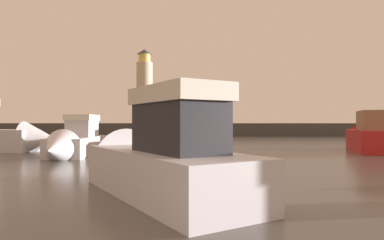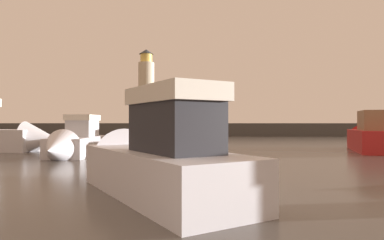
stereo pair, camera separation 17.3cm
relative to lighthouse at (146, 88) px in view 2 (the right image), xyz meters
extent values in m
plane|color=#4C4742|center=(6.53, -25.69, -7.39)|extent=(220.00, 220.00, 0.00)
cube|color=#423F3D|center=(6.53, 0.00, -6.43)|extent=(70.47, 6.15, 1.91)
cylinder|color=beige|center=(0.00, 0.00, -0.74)|extent=(2.48, 2.48, 9.48)
cylinder|color=#F2CC59|center=(0.00, 0.00, 4.66)|extent=(1.86, 1.86, 1.33)
cone|color=#33383D|center=(0.00, 0.00, 5.71)|extent=(2.23, 2.23, 0.76)
cube|color=silver|center=(7.93, -44.12, -6.76)|extent=(5.59, 6.87, 1.25)
cone|color=silver|center=(5.80, -40.82, -6.70)|extent=(3.02, 2.98, 2.24)
cube|color=#232328|center=(8.38, -44.81, -5.50)|extent=(2.66, 3.06, 1.26)
cube|color=silver|center=(8.38, -44.81, -4.66)|extent=(2.93, 3.37, 0.44)
cube|color=#B21E1E|center=(20.76, -28.90, -6.64)|extent=(3.83, 7.19, 1.48)
cone|color=#B21E1E|center=(21.79, -25.07, -6.57)|extent=(2.47, 2.38, 2.04)
cube|color=#8C6647|center=(20.55, -29.70, -5.23)|extent=(2.17, 3.11, 1.35)
cube|color=white|center=(8.08, -30.33, -6.92)|extent=(3.27, 5.24, 0.93)
cone|color=white|center=(9.00, -33.09, -6.87)|extent=(2.15, 2.08, 1.72)
cube|color=#8C6647|center=(7.89, -29.77, -5.85)|extent=(1.79, 1.80, 1.21)
cube|color=silver|center=(1.36, -32.56, -6.82)|extent=(2.24, 5.64, 1.13)
cone|color=silver|center=(1.41, -35.90, -6.76)|extent=(2.10, 1.97, 2.07)
cube|color=silver|center=(1.35, -31.77, -5.74)|extent=(1.51, 2.16, 1.02)
cube|color=silver|center=(1.35, -31.77, -5.05)|extent=(1.66, 2.37, 0.36)
cone|color=silver|center=(-2.27, -29.80, -6.55)|extent=(2.40, 2.56, 2.54)
camera|label=1|loc=(9.00, -53.60, -5.37)|focal=32.34mm
camera|label=2|loc=(9.17, -53.59, -5.37)|focal=32.34mm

